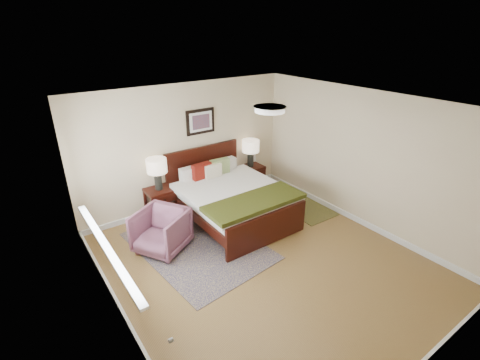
{
  "coord_description": "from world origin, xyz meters",
  "views": [
    {
      "loc": [
        -2.97,
        -3.47,
        3.49
      ],
      "look_at": [
        0.18,
        0.93,
        1.05
      ],
      "focal_mm": 26.0,
      "sensor_mm": 36.0,
      "label": 1
    }
  ],
  "objects_px": {
    "bed": "(231,194)",
    "rug_persian": "(198,246)",
    "nightstand_left": "(160,195)",
    "nightstand_right": "(251,175)",
    "armchair": "(161,231)",
    "lamp_left": "(157,168)",
    "lamp_right": "(251,148)"
  },
  "relations": [
    {
      "from": "rug_persian",
      "to": "nightstand_right",
      "type": "bearing_deg",
      "value": 25.37
    },
    {
      "from": "rug_persian",
      "to": "bed",
      "type": "bearing_deg",
      "value": 17.43
    },
    {
      "from": "nightstand_right",
      "to": "lamp_left",
      "type": "distance_m",
      "value": 2.3
    },
    {
      "from": "rug_persian",
      "to": "lamp_right",
      "type": "bearing_deg",
      "value": 25.63
    },
    {
      "from": "nightstand_left",
      "to": "lamp_left",
      "type": "bearing_deg",
      "value": 90.0
    },
    {
      "from": "bed",
      "to": "nightstand_left",
      "type": "distance_m",
      "value": 1.36
    },
    {
      "from": "nightstand_left",
      "to": "nightstand_right",
      "type": "xyz_separation_m",
      "value": [
        2.19,
        0.01,
        -0.14
      ]
    },
    {
      "from": "armchair",
      "to": "rug_persian",
      "type": "relative_size",
      "value": 0.32
    },
    {
      "from": "nightstand_right",
      "to": "rug_persian",
      "type": "height_order",
      "value": "nightstand_right"
    },
    {
      "from": "nightstand_left",
      "to": "lamp_left",
      "type": "xyz_separation_m",
      "value": [
        0.0,
        0.02,
        0.56
      ]
    },
    {
      "from": "lamp_right",
      "to": "armchair",
      "type": "bearing_deg",
      "value": -158.95
    },
    {
      "from": "nightstand_right",
      "to": "lamp_left",
      "type": "bearing_deg",
      "value": 179.67
    },
    {
      "from": "rug_persian",
      "to": "armchair",
      "type": "bearing_deg",
      "value": 147.91
    },
    {
      "from": "armchair",
      "to": "rug_persian",
      "type": "height_order",
      "value": "armchair"
    },
    {
      "from": "nightstand_left",
      "to": "bed",
      "type": "bearing_deg",
      "value": -37.62
    },
    {
      "from": "lamp_right",
      "to": "nightstand_left",
      "type": "bearing_deg",
      "value": -179.45
    },
    {
      "from": "nightstand_left",
      "to": "lamp_right",
      "type": "relative_size",
      "value": 1.0
    },
    {
      "from": "nightstand_right",
      "to": "armchair",
      "type": "height_order",
      "value": "armchair"
    },
    {
      "from": "bed",
      "to": "lamp_left",
      "type": "bearing_deg",
      "value": 141.69
    },
    {
      "from": "nightstand_right",
      "to": "armchair",
      "type": "relative_size",
      "value": 0.72
    },
    {
      "from": "nightstand_right",
      "to": "lamp_left",
      "type": "height_order",
      "value": "lamp_left"
    },
    {
      "from": "nightstand_left",
      "to": "lamp_left",
      "type": "relative_size",
      "value": 1.0
    },
    {
      "from": "nightstand_left",
      "to": "armchair",
      "type": "xyz_separation_m",
      "value": [
        -0.43,
        -0.99,
        -0.13
      ]
    },
    {
      "from": "bed",
      "to": "nightstand_right",
      "type": "bearing_deg",
      "value": 37.11
    },
    {
      "from": "bed",
      "to": "lamp_left",
      "type": "xyz_separation_m",
      "value": [
        -1.08,
        0.85,
        0.5
      ]
    },
    {
      "from": "nightstand_left",
      "to": "nightstand_right",
      "type": "height_order",
      "value": "nightstand_left"
    },
    {
      "from": "lamp_right",
      "to": "lamp_left",
      "type": "bearing_deg",
      "value": 180.0
    },
    {
      "from": "nightstand_right",
      "to": "lamp_right",
      "type": "distance_m",
      "value": 0.65
    },
    {
      "from": "rug_persian",
      "to": "nightstand_left",
      "type": "bearing_deg",
      "value": 88.75
    },
    {
      "from": "nightstand_right",
      "to": "armchair",
      "type": "distance_m",
      "value": 2.8
    },
    {
      "from": "bed",
      "to": "rug_persian",
      "type": "relative_size",
      "value": 0.9
    },
    {
      "from": "lamp_right",
      "to": "rug_persian",
      "type": "relative_size",
      "value": 0.25
    }
  ]
}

